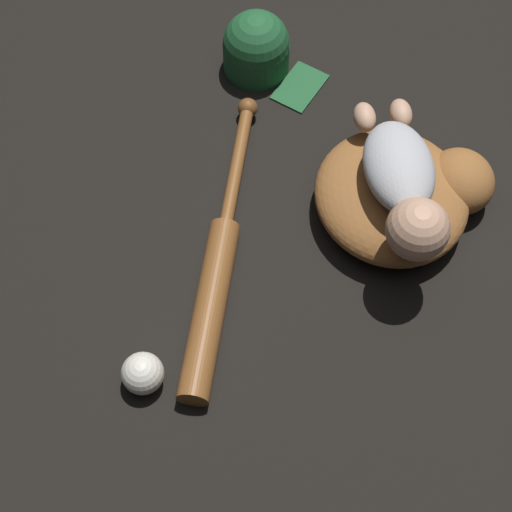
{
  "coord_description": "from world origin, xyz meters",
  "views": [
    {
      "loc": [
        0.64,
        -0.57,
        1.31
      ],
      "look_at": [
        0.04,
        -0.22,
        0.07
      ],
      "focal_mm": 60.0,
      "sensor_mm": 36.0,
      "label": 1
    }
  ],
  "objects_px": {
    "baseball_bat": "(216,276)",
    "baby_figure": "(404,186)",
    "baseball": "(143,373)",
    "baseball_cap": "(257,48)",
    "baseball_glove": "(403,194)"
  },
  "relations": [
    {
      "from": "baseball_bat",
      "to": "baby_figure",
      "type": "bearing_deg",
      "value": 79.14
    },
    {
      "from": "baby_figure",
      "to": "baseball_cap",
      "type": "xyz_separation_m",
      "value": [
        -0.45,
        -0.02,
        -0.09
      ]
    },
    {
      "from": "baseball_glove",
      "to": "baseball_cap",
      "type": "relative_size",
      "value": 1.72
    },
    {
      "from": "baseball",
      "to": "baseball_cap",
      "type": "bearing_deg",
      "value": 135.1
    },
    {
      "from": "baseball_bat",
      "to": "baseball",
      "type": "bearing_deg",
      "value": -61.69
    },
    {
      "from": "baseball_bat",
      "to": "baseball",
      "type": "distance_m",
      "value": 0.21
    },
    {
      "from": "baby_figure",
      "to": "baseball",
      "type": "height_order",
      "value": "baby_figure"
    },
    {
      "from": "baseball_glove",
      "to": "baseball",
      "type": "distance_m",
      "value": 0.55
    },
    {
      "from": "baseball",
      "to": "baseball_cap",
      "type": "distance_m",
      "value": 0.69
    },
    {
      "from": "baby_figure",
      "to": "baseball_cap",
      "type": "relative_size",
      "value": 1.57
    },
    {
      "from": "baseball_bat",
      "to": "baseball_cap",
      "type": "distance_m",
      "value": 0.49
    },
    {
      "from": "baby_figure",
      "to": "baseball_bat",
      "type": "distance_m",
      "value": 0.35
    },
    {
      "from": "baseball",
      "to": "baseball_cap",
      "type": "xyz_separation_m",
      "value": [
        -0.49,
        0.49,
        0.02
      ]
    },
    {
      "from": "baby_figure",
      "to": "baseball",
      "type": "distance_m",
      "value": 0.52
    },
    {
      "from": "baseball_bat",
      "to": "baseball",
      "type": "xyz_separation_m",
      "value": [
        0.1,
        -0.19,
        0.01
      ]
    }
  ]
}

